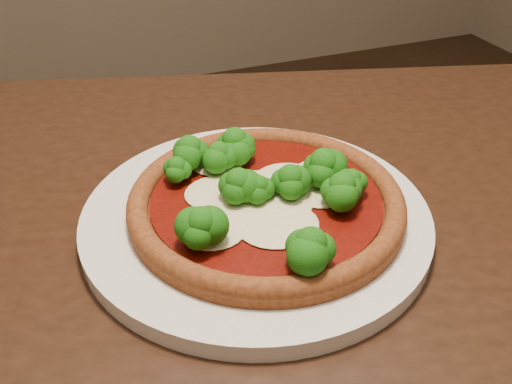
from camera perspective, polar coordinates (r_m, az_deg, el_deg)
name	(u,v)px	position (r m, az deg, el deg)	size (l,w,h in m)	color
dining_table	(253,301)	(0.64, -0.35, -10.80)	(1.47, 1.15, 0.75)	black
plate	(256,217)	(0.58, 0.00, -2.52)	(0.35, 0.35, 0.02)	white
pizza	(265,196)	(0.56, 0.89, -0.37)	(0.28, 0.28, 0.06)	brown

